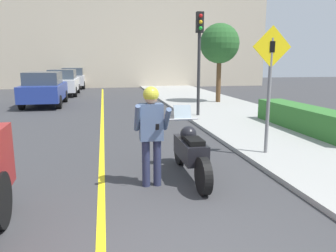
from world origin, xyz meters
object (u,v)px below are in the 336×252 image
Objects in this scene: crossing_sign at (270,78)px; parked_car_white at (63,82)px; traffic_light at (199,45)px; parked_car_silver at (74,78)px; motorcycle at (190,151)px; parked_car_blue at (44,89)px; street_tree at (220,44)px; person_biker at (151,126)px.

crossing_sign is 0.68× the size of parked_car_white.
traffic_light is 0.93× the size of parked_car_white.
parked_car_silver is at bearing 110.48° from traffic_light.
parked_car_silver is (-6.06, 16.23, -1.95)m from traffic_light.
motorcycle is 0.55× the size of parked_car_blue.
street_tree is at bearing 76.84° from crossing_sign.
traffic_light reaches higher than motorcycle.
crossing_sign is 0.71× the size of street_tree.
traffic_light is (2.06, 6.51, 2.30)m from motorcycle.
parked_car_silver is (-4.00, 22.74, 0.35)m from motorcycle.
crossing_sign is at bearing -103.16° from street_tree.
parked_car_blue is 1.00× the size of parked_car_white.
motorcycle is at bearing -154.86° from crossing_sign.
traffic_light is 4.61m from street_tree.
parked_car_silver is at bearing 97.95° from person_biker.
crossing_sign reaches higher than parked_car_white.
parked_car_blue is at bearing 107.45° from person_biker.
person_biker is at bearing -157.98° from motorcycle.
street_tree is 9.12m from parked_car_blue.
traffic_light reaches higher than parked_car_silver.
traffic_light is (-0.02, 5.53, 0.99)m from crossing_sign.
parked_car_silver is (-6.08, 21.76, -0.96)m from crossing_sign.
parked_car_white is (-3.39, 17.03, -0.23)m from person_biker.
street_tree is 0.95× the size of parked_car_silver.
person_biker reaches higher than parked_car_blue.
person_biker is at bearing -78.73° from parked_car_white.
person_biker is 0.45× the size of traffic_light.
parked_car_white is 6.03m from parked_car_silver.
motorcycle is 12.33m from parked_car_blue.
street_tree is 0.95× the size of parked_car_blue.
traffic_light is 12.11m from parked_car_white.
street_tree is at bearing 64.83° from person_biker.
parked_car_white is at bearing 121.42° from traffic_light.
street_tree is at bearing -55.77° from parked_car_silver.
motorcycle is 1.32× the size of person_biker.
traffic_light is 0.93× the size of parked_car_blue.
motorcycle is at bearing -107.54° from traffic_light.
parked_car_blue is (-6.57, 10.50, -0.96)m from crossing_sign.
motorcycle is 0.55× the size of parked_car_white.
parked_car_blue is (-4.49, 11.48, 0.35)m from motorcycle.
traffic_light reaches higher than crossing_sign.
person_biker is at bearing -112.60° from traffic_light.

